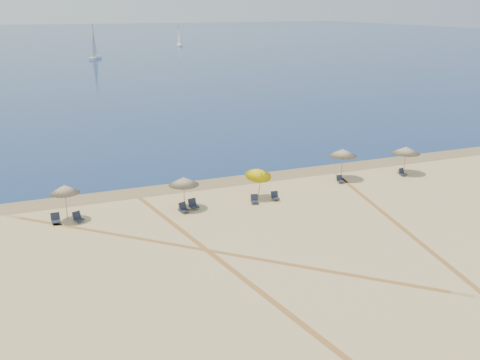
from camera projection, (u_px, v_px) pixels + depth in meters
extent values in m
plane|color=tan|center=(422.00, 344.00, 23.11)|extent=(160.00, 160.00, 0.00)
plane|color=#0C2151|center=(46.00, 40.00, 221.72)|extent=(500.00, 500.00, 0.00)
plane|color=olive|center=(221.00, 182.00, 44.29)|extent=(500.00, 500.00, 0.00)
cylinder|color=gray|center=(66.00, 203.00, 36.14)|extent=(0.05, 0.05, 2.25)
cone|color=beige|center=(65.00, 189.00, 35.85)|extent=(1.89, 1.89, 0.55)
sphere|color=gray|center=(64.00, 185.00, 35.76)|extent=(0.08, 0.08, 0.08)
cylinder|color=gray|center=(184.00, 194.00, 38.23)|extent=(0.05, 0.05, 2.11)
cone|color=beige|center=(184.00, 181.00, 37.96)|extent=(2.11, 2.11, 0.55)
sphere|color=gray|center=(184.00, 177.00, 37.87)|extent=(0.08, 0.08, 0.08)
cylinder|color=gray|center=(260.00, 185.00, 40.02)|extent=(0.05, 0.63, 2.09)
cone|color=#E2C405|center=(259.00, 173.00, 39.97)|extent=(1.92, 1.99, 1.05)
sphere|color=gray|center=(259.00, 169.00, 39.88)|extent=(0.08, 0.08, 0.08)
cylinder|color=gray|center=(342.00, 165.00, 44.75)|extent=(0.05, 0.05, 2.32)
cone|color=beige|center=(343.00, 153.00, 44.45)|extent=(2.26, 2.26, 0.55)
sphere|color=gray|center=(343.00, 149.00, 44.36)|extent=(0.08, 0.08, 0.08)
cylinder|color=gray|center=(405.00, 161.00, 46.27)|extent=(0.05, 0.05, 2.12)
cone|color=beige|center=(406.00, 150.00, 46.00)|extent=(2.33, 2.33, 0.55)
sphere|color=gray|center=(406.00, 147.00, 45.91)|extent=(0.08, 0.08, 0.08)
cube|color=black|center=(56.00, 221.00, 35.66)|extent=(0.59, 0.59, 0.05)
cube|color=black|center=(55.00, 216.00, 35.82)|extent=(0.57, 0.23, 0.50)
cylinder|color=#A5A5AD|center=(53.00, 224.00, 35.41)|extent=(0.02, 0.02, 0.18)
cylinder|color=#A5A5AD|center=(60.00, 223.00, 35.59)|extent=(0.02, 0.02, 0.18)
cube|color=black|center=(79.00, 220.00, 35.96)|extent=(0.72, 0.72, 0.05)
cube|color=black|center=(77.00, 215.00, 36.07)|extent=(0.59, 0.40, 0.49)
cylinder|color=#A5A5AD|center=(76.00, 223.00, 35.66)|extent=(0.02, 0.02, 0.18)
cylinder|color=#A5A5AD|center=(83.00, 221.00, 35.95)|extent=(0.02, 0.02, 0.18)
cube|color=black|center=(185.00, 210.00, 37.59)|extent=(0.72, 0.72, 0.05)
cube|color=black|center=(183.00, 206.00, 37.71)|extent=(0.60, 0.39, 0.50)
cylinder|color=#A5A5AD|center=(183.00, 213.00, 37.29)|extent=(0.02, 0.02, 0.18)
cylinder|color=#A5A5AD|center=(189.00, 212.00, 37.58)|extent=(0.02, 0.02, 0.18)
cube|color=black|center=(194.00, 207.00, 38.23)|extent=(0.69, 0.69, 0.05)
cube|color=black|center=(192.00, 202.00, 38.38)|extent=(0.61, 0.33, 0.52)
cylinder|color=#A5A5AD|center=(192.00, 210.00, 37.95)|extent=(0.03, 0.03, 0.19)
cylinder|color=#A5A5AD|center=(198.00, 208.00, 38.19)|extent=(0.03, 0.03, 0.19)
cube|color=black|center=(255.00, 202.00, 39.29)|extent=(0.66, 0.66, 0.05)
cube|color=black|center=(254.00, 197.00, 39.47)|extent=(0.56, 0.34, 0.47)
cylinder|color=#A5A5AD|center=(253.00, 204.00, 39.13)|extent=(0.02, 0.02, 0.17)
cylinder|color=#A5A5AD|center=(259.00, 203.00, 39.16)|extent=(0.02, 0.02, 0.17)
cube|color=black|center=(276.00, 198.00, 39.96)|extent=(0.57, 0.57, 0.05)
cube|color=black|center=(274.00, 194.00, 40.12)|extent=(0.53, 0.24, 0.46)
cylinder|color=#A5A5AD|center=(274.00, 200.00, 39.76)|extent=(0.02, 0.02, 0.17)
cylinder|color=#A5A5AD|center=(279.00, 200.00, 39.87)|extent=(0.02, 0.02, 0.17)
cube|color=black|center=(341.00, 181.00, 43.86)|extent=(0.52, 0.52, 0.05)
cube|color=black|center=(339.00, 178.00, 44.01)|extent=(0.51, 0.20, 0.44)
cylinder|color=#A5A5AD|center=(340.00, 183.00, 43.65)|extent=(0.02, 0.02, 0.16)
cylinder|color=#A5A5AD|center=(344.00, 182.00, 43.80)|extent=(0.02, 0.02, 0.16)
cube|color=black|center=(403.00, 174.00, 45.71)|extent=(0.56, 0.56, 0.05)
cube|color=black|center=(401.00, 171.00, 45.85)|extent=(0.52, 0.24, 0.44)
cylinder|color=#A5A5AD|center=(403.00, 176.00, 45.48)|extent=(0.02, 0.02, 0.16)
cylinder|color=#A5A5AD|center=(406.00, 175.00, 45.67)|extent=(0.02, 0.02, 0.16)
cube|color=white|center=(179.00, 45.00, 190.08)|extent=(1.50, 5.03, 0.54)
cylinder|color=gray|center=(179.00, 35.00, 189.02)|extent=(0.11, 0.11, 7.24)
cube|color=white|center=(95.00, 58.00, 143.62)|extent=(3.95, 5.99, 0.65)
cylinder|color=gray|center=(94.00, 41.00, 142.36)|extent=(0.13, 0.13, 8.63)
plane|color=tan|center=(224.00, 263.00, 30.27)|extent=(31.91, 31.91, 0.00)
plane|color=tan|center=(214.00, 256.00, 31.17)|extent=(31.91, 31.91, 0.00)
plane|color=tan|center=(421.00, 243.00, 32.81)|extent=(32.98, 32.98, 0.00)
plane|color=tan|center=(412.00, 236.00, 33.84)|extent=(32.98, 32.98, 0.00)
plane|color=tan|center=(212.00, 251.00, 31.78)|extent=(39.59, 39.59, 0.00)
plane|color=tan|center=(195.00, 248.00, 32.17)|extent=(39.59, 39.59, 0.00)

